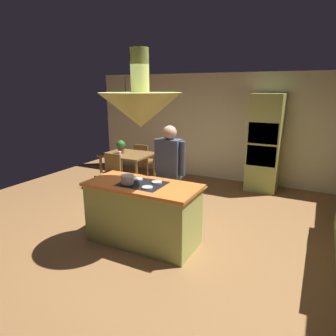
# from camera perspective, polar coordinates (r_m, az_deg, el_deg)

# --- Properties ---
(ground) EXTENTS (8.16, 8.16, 0.00)m
(ground) POSITION_cam_1_polar(r_m,az_deg,el_deg) (4.75, -3.36, -12.74)
(ground) COLOR olive
(wall_back) EXTENTS (6.80, 0.10, 2.55)m
(wall_back) POSITION_cam_1_polar(r_m,az_deg,el_deg) (7.44, 10.16, 7.60)
(wall_back) COLOR beige
(wall_back) RESTS_ON ground
(kitchen_island) EXTENTS (1.63, 0.77, 0.92)m
(kitchen_island) POSITION_cam_1_polar(r_m,az_deg,el_deg) (4.39, -4.78, -8.55)
(kitchen_island) COLOR #A8B259
(kitchen_island) RESTS_ON ground
(oven_tower) EXTENTS (0.66, 0.62, 2.10)m
(oven_tower) POSITION_cam_1_polar(r_m,az_deg,el_deg) (6.83, 17.91, 4.53)
(oven_tower) COLOR #A8B259
(oven_tower) RESTS_ON ground
(dining_table) EXTENTS (1.07, 0.89, 0.76)m
(dining_table) POSITION_cam_1_polar(r_m,az_deg,el_deg) (6.90, -7.66, 1.92)
(dining_table) COLOR brown
(dining_table) RESTS_ON ground
(person_at_island) EXTENTS (0.53, 0.22, 1.66)m
(person_at_island) POSITION_cam_1_polar(r_m,az_deg,el_deg) (4.72, 0.29, -0.42)
(person_at_island) COLOR tan
(person_at_island) RESTS_ON ground
(range_hood) EXTENTS (1.10, 1.10, 1.00)m
(range_hood) POSITION_cam_1_polar(r_m,az_deg,el_deg) (4.04, -5.25, 11.33)
(range_hood) COLOR #A8B259
(pendant_light_over_table) EXTENTS (0.32, 0.32, 0.82)m
(pendant_light_over_table) POSITION_cam_1_polar(r_m,az_deg,el_deg) (6.73, -8.03, 11.94)
(pendant_light_over_table) COLOR beige
(chair_facing_island) EXTENTS (0.40, 0.40, 0.87)m
(chair_facing_island) POSITION_cam_1_polar(r_m,az_deg,el_deg) (6.42, -10.98, -0.65)
(chair_facing_island) COLOR brown
(chair_facing_island) RESTS_ON ground
(chair_by_back_wall) EXTENTS (0.40, 0.40, 0.87)m
(chair_by_back_wall) POSITION_cam_1_polar(r_m,az_deg,el_deg) (7.47, -4.73, 1.80)
(chair_by_back_wall) COLOR brown
(chair_by_back_wall) RESTS_ON ground
(potted_plant_on_table) EXTENTS (0.20, 0.20, 0.30)m
(potted_plant_on_table) POSITION_cam_1_polar(r_m,az_deg,el_deg) (6.89, -8.96, 4.15)
(potted_plant_on_table) COLOR #99382D
(potted_plant_on_table) RESTS_ON dining_table
(cup_on_table) EXTENTS (0.07, 0.07, 0.09)m
(cup_on_table) POSITION_cam_1_polar(r_m,az_deg,el_deg) (6.72, -9.19, 2.79)
(cup_on_table) COLOR white
(cup_on_table) RESTS_ON dining_table
(cooking_pot_on_cooktop) EXTENTS (0.18, 0.18, 0.12)m
(cooking_pot_on_cooktop) POSITION_cam_1_polar(r_m,az_deg,el_deg) (4.19, -7.73, -2.14)
(cooking_pot_on_cooktop) COLOR #B2B2B7
(cooking_pot_on_cooktop) RESTS_ON kitchen_island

